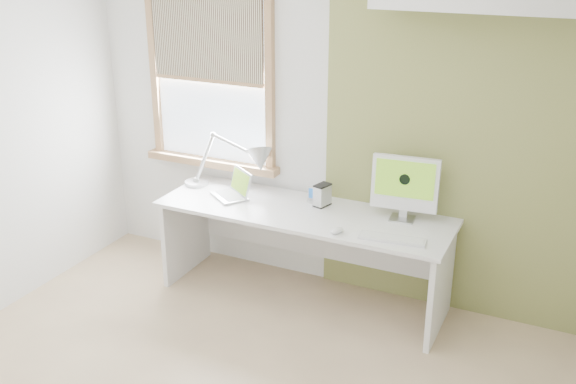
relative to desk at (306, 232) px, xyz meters
The scene contains 11 objects.
room 1.63m from the desk, 88.75° to the right, with size 4.04×3.54×2.64m.
accent_wall 1.32m from the desk, 16.08° to the left, with size 2.00×0.02×2.60m, color olive.
window 1.43m from the desk, 164.35° to the left, with size 1.20×0.14×1.42m.
desk is the anchor object (origin of this frame).
desk_lamp 0.72m from the desk, 167.13° to the left, with size 0.82×0.35×0.45m.
laptop 0.65m from the desk, behind, with size 0.37×0.36×0.21m.
phone_dock 0.26m from the desk, 95.51° to the left, with size 0.07×0.07×0.13m.
external_drive 0.31m from the desk, 45.38° to the left, with size 0.11×0.15×0.17m.
imac 0.84m from the desk, ahead, with size 0.48×0.17×0.46m.
keyboard 0.81m from the desk, 19.68° to the right, with size 0.46×0.17×0.02m.
mouse 0.53m from the desk, 41.05° to the right, with size 0.07×0.11×0.03m, color white.
Camera 1 is at (1.78, -2.72, 2.63)m, focal length 41.26 mm.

